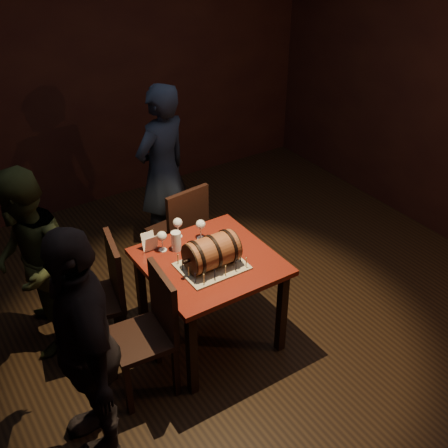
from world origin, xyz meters
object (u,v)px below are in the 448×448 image
at_px(wine_glass_left, 162,237).
at_px(wine_glass_right, 201,225).
at_px(chair_left_rear, 104,292).
at_px(person_left_front, 85,346).
at_px(pint_of_ale, 176,241).
at_px(barrel_cake, 212,252).
at_px(chair_left_front, 151,327).
at_px(wine_glass_mid, 178,223).
at_px(chair_back, 182,229).
at_px(pub_table, 210,272).
at_px(person_left_rear, 30,265).
at_px(person_back, 163,171).

relative_size(wine_glass_left, wine_glass_right, 1.00).
bearing_deg(wine_glass_right, chair_left_rear, 173.64).
relative_size(wine_glass_left, person_left_front, 0.10).
bearing_deg(pint_of_ale, wine_glass_right, 7.55).
bearing_deg(person_left_front, wine_glass_right, 127.54).
distance_m(barrel_cake, person_left_front, 1.08).
bearing_deg(chair_left_rear, person_left_front, -117.94).
bearing_deg(chair_left_rear, chair_left_front, -76.91).
distance_m(wine_glass_mid, chair_back, 0.57).
xyz_separation_m(pub_table, wine_glass_right, (0.09, 0.26, 0.23)).
bearing_deg(barrel_cake, wine_glass_mid, 91.26).
distance_m(wine_glass_left, chair_left_front, 0.66).
height_order(barrel_cake, wine_glass_mid, barrel_cake).
bearing_deg(person_left_rear, chair_left_front, 47.06).
height_order(wine_glass_left, wine_glass_right, same).
xyz_separation_m(wine_glass_mid, chair_left_front, (-0.52, -0.54, -0.34)).
height_order(wine_glass_left, person_back, person_back).
height_order(wine_glass_right, person_back, person_back).
xyz_separation_m(wine_glass_right, person_left_rear, (-1.17, 0.39, -0.14)).
relative_size(wine_glass_left, pint_of_ale, 1.07).
height_order(barrel_cake, chair_back, barrel_cake).
relative_size(chair_back, person_left_rear, 0.64).
bearing_deg(person_left_front, chair_back, 140.63).
bearing_deg(pint_of_ale, person_left_rear, 155.86).
distance_m(barrel_cake, chair_left_front, 0.64).
xyz_separation_m(chair_back, person_back, (0.12, 0.53, 0.29)).
xyz_separation_m(chair_back, chair_left_front, (-0.76, -0.94, 0.00)).
relative_size(wine_glass_left, wine_glass_mid, 1.00).
bearing_deg(wine_glass_left, chair_left_front, -127.06).
distance_m(wine_glass_mid, chair_left_rear, 0.73).
relative_size(pub_table, person_left_rear, 0.62).
relative_size(barrel_cake, chair_back, 0.44).
xyz_separation_m(wine_glass_right, person_back, (0.23, 1.04, -0.06)).
xyz_separation_m(pub_table, person_left_front, (-1.07, -0.38, 0.16)).
bearing_deg(pint_of_ale, person_back, 67.11).
height_order(wine_glass_left, chair_back, chair_back).
relative_size(wine_glass_right, chair_left_front, 0.17).
bearing_deg(person_back, pint_of_ale, 48.66).
bearing_deg(barrel_cake, person_back, 75.98).
xyz_separation_m(wine_glass_right, person_left_front, (-1.16, -0.65, -0.07)).
relative_size(wine_glass_mid, person_back, 0.10).
bearing_deg(pint_of_ale, barrel_cake, -71.74).
bearing_deg(person_left_rear, person_left_front, 15.45).
bearing_deg(person_left_rear, pint_of_ale, 80.60).
xyz_separation_m(person_back, person_left_front, (-1.39, -1.69, -0.01)).
bearing_deg(wine_glass_right, barrel_cake, -109.06).
height_order(chair_left_rear, chair_left_front, same).
relative_size(pub_table, person_left_front, 0.56).
distance_m(pint_of_ale, chair_back, 0.70).
xyz_separation_m(barrel_cake, chair_left_front, (-0.53, -0.08, -0.35)).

